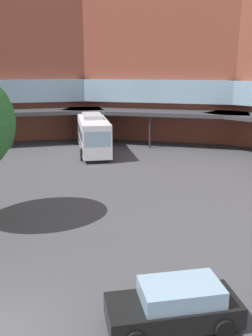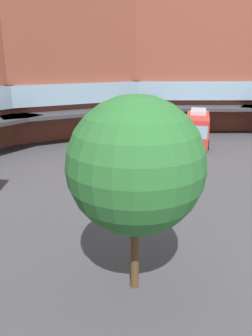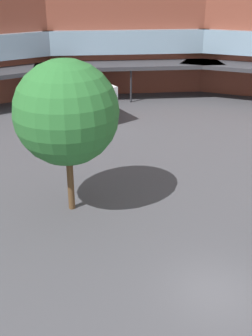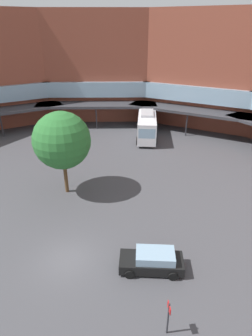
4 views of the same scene
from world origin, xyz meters
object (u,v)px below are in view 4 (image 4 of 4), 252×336
at_px(stop_sign_post, 168,315).
at_px(plaza_tree, 62,141).
at_px(parked_car, 152,261).
at_px(bus_0, 147,124).

bearing_deg(stop_sign_post, plaza_tree, 146.33).
xyz_separation_m(parked_car, stop_sign_post, (2.53, -3.91, 0.71)).
distance_m(parked_car, plaza_tree, 13.87).
distance_m(bus_0, stop_sign_post, 31.27).
relative_size(parked_car, stop_sign_post, 2.01).
bearing_deg(bus_0, parked_car, 1.06).
relative_size(parked_car, plaza_tree, 0.57).
xyz_separation_m(plaza_tree, stop_sign_post, (14.26, -9.50, -4.13)).
distance_m(bus_0, plaza_tree, 19.03).
height_order(plaza_tree, stop_sign_post, plaza_tree).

